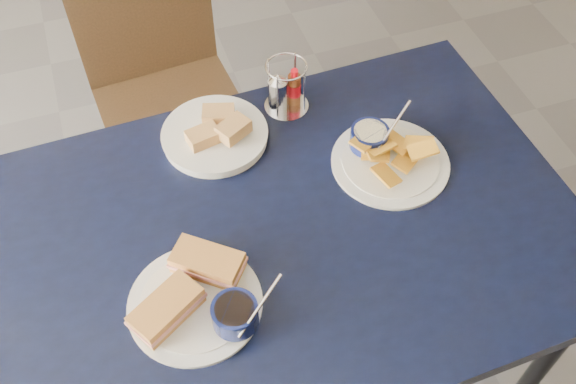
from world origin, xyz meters
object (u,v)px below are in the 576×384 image
object	(u,v)px
chair_far	(162,72)
bread_basket	(216,134)
plantain_plate	(384,153)
sandwich_plate	(199,297)
condiment_caddy	(284,90)
dining_table	(281,245)

from	to	relation	value
chair_far	bread_basket	world-z (taller)	chair_far
chair_far	plantain_plate	distance (m)	0.87
sandwich_plate	plantain_plate	xyz separation A→B (m)	(0.50, 0.23, -0.01)
chair_far	plantain_plate	xyz separation A→B (m)	(0.40, -0.73, 0.25)
sandwich_plate	bread_basket	bearing A→B (deg)	70.86
plantain_plate	condiment_caddy	world-z (taller)	condiment_caddy
dining_table	condiment_caddy	xyz separation A→B (m)	(0.13, 0.35, 0.12)
sandwich_plate	condiment_caddy	world-z (taller)	condiment_caddy
condiment_caddy	dining_table	bearing A→B (deg)	-109.99
sandwich_plate	plantain_plate	size ratio (longest dim) A/B	1.10
chair_far	sandwich_plate	world-z (taller)	chair_far
plantain_plate	bread_basket	world-z (taller)	plantain_plate
plantain_plate	bread_basket	size ratio (longest dim) A/B	1.10
plantain_plate	condiment_caddy	xyz separation A→B (m)	(-0.16, 0.24, 0.04)
dining_table	bread_basket	bearing A→B (deg)	101.78
dining_table	condiment_caddy	bearing A→B (deg)	70.01
sandwich_plate	condiment_caddy	bearing A→B (deg)	54.34
bread_basket	dining_table	bearing A→B (deg)	-78.22
bread_basket	plantain_plate	bearing A→B (deg)	-27.71
chair_far	condiment_caddy	bearing A→B (deg)	-63.82
dining_table	plantain_plate	bearing A→B (deg)	21.51
bread_basket	chair_far	bearing A→B (deg)	95.53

